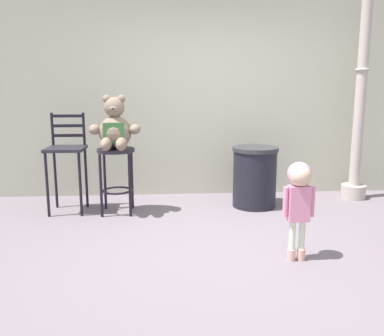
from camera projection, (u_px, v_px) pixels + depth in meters
ground_plane at (225, 250)px, 3.76m from camera, size 24.00×24.00×0.00m
building_wall at (203, 50)px, 5.56m from camera, size 7.25×0.30×3.93m
bar_stool_with_teddy at (116, 166)px, 4.80m from camera, size 0.43×0.43×0.77m
teddy_bear at (115, 129)px, 4.69m from camera, size 0.58×0.52×0.61m
child_walking at (299, 190)px, 3.44m from camera, size 0.27×0.22×0.86m
trash_bin at (255, 177)px, 5.10m from camera, size 0.56×0.56×0.75m
lamppost at (359, 111)px, 5.33m from camera, size 0.32×0.32×2.92m
bar_chair_empty at (66, 154)px, 4.84m from camera, size 0.44×0.44×1.17m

